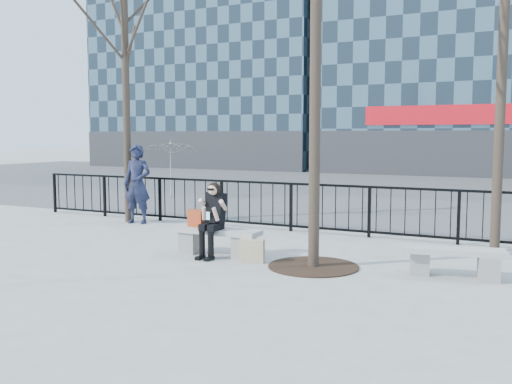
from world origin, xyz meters
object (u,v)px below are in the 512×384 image
at_px(bench_second, 453,259).
at_px(seated_woman, 212,220).
at_px(bench_main, 217,239).
at_px(standing_man, 137,184).

xyz_separation_m(bench_second, seated_woman, (-4.06, -0.38, 0.39)).
xyz_separation_m(bench_main, bench_second, (4.06, 0.22, -0.02)).
distance_m(bench_main, seated_woman, 0.40).
bearing_deg(bench_second, bench_main, 172.11).
distance_m(seated_woman, standing_man, 4.46).
xyz_separation_m(bench_main, standing_man, (-3.64, 2.40, 0.67)).
relative_size(bench_second, standing_man, 0.78).
bearing_deg(bench_main, seated_woman, -90.00).
distance_m(bench_main, standing_man, 4.41).
xyz_separation_m(bench_main, seated_woman, (0.00, -0.16, 0.37)).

